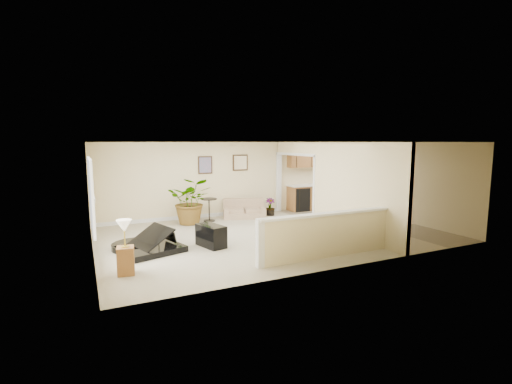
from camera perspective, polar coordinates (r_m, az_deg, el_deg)
name	(u,v)px	position (r m, az deg, el deg)	size (l,w,h in m)	color
floor	(273,234)	(10.21, 2.58, -6.49)	(9.00, 9.00, 0.00)	#B0A789
back_wall	(232,179)	(12.69, -3.73, 2.03)	(9.00, 0.04, 2.50)	beige
front_wall	(344,206)	(7.49, 13.41, -2.14)	(9.00, 0.04, 2.50)	beige
left_wall	(90,200)	(8.84, -24.14, -1.12)	(0.04, 6.00, 2.50)	beige
right_wall	(397,181)	(12.71, 20.87, 1.55)	(0.04, 6.00, 2.50)	beige
ceiling	(273,142)	(9.90, 2.66, 7.68)	(9.00, 6.00, 0.04)	white
kitchen_vinyl	(363,223)	(11.97, 16.08, -4.64)	(2.70, 6.00, 0.01)	tan
interior_partition	(323,186)	(11.14, 10.22, 0.97)	(0.18, 5.99, 2.50)	beige
pony_half_wall	(325,234)	(8.23, 10.61, -6.39)	(3.42, 0.22, 1.00)	beige
left_window	(91,194)	(8.32, -24.03, -0.24)	(0.05, 2.15, 1.45)	white
wall_art_left	(205,165)	(12.31, -7.82, 4.13)	(0.48, 0.04, 0.58)	#372414
wall_mirror	(240,163)	(12.73, -2.44, 4.54)	(0.55, 0.04, 0.55)	#372414
kitchen_cabinets	(314,186)	(13.99, 8.95, 0.92)	(2.36, 0.65, 2.33)	olive
piano	(148,229)	(8.93, -16.31, -5.47)	(1.78, 1.77, 1.23)	black
piano_bench	(211,236)	(9.03, -6.93, -6.71)	(0.40, 0.79, 0.53)	black
loveseat	(244,208)	(12.38, -1.91, -2.54)	(1.62, 1.20, 0.79)	tan
accent_table	(209,207)	(11.82, -7.23, -2.26)	(0.50, 0.50, 0.73)	black
palm_plant	(191,201)	(11.49, -9.96, -1.41)	(1.63, 1.53, 1.44)	black
small_plant	(270,208)	(12.72, 2.16, -2.48)	(0.42, 0.42, 0.60)	black
lamp_stand	(125,251)	(7.52, -19.46, -8.60)	(0.35, 0.35, 1.06)	olive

